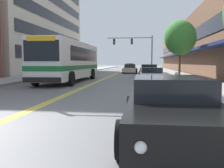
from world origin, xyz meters
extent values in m
plane|color=slate|center=(0.00, 37.00, 0.00)|extent=(240.00, 240.00, 0.00)
cube|color=#9E9B96|center=(-7.48, 37.00, 0.08)|extent=(3.96, 106.00, 0.16)
cube|color=#9E9B96|center=(7.48, 37.00, 0.08)|extent=(3.96, 106.00, 0.16)
cube|color=yellow|center=(-0.10, 37.00, 0.00)|extent=(0.14, 106.00, 0.01)
cube|color=yellow|center=(0.10, 37.00, 0.00)|extent=(0.14, 106.00, 0.01)
cube|color=beige|center=(-15.71, 32.55, 11.15)|extent=(12.00, 29.09, 22.30)
cube|color=black|center=(-9.67, 32.55, 2.79)|extent=(0.08, 26.76, 1.40)
cube|color=black|center=(-9.67, 32.55, 5.57)|extent=(0.08, 26.76, 1.40)
cube|color=black|center=(-9.67, 32.55, 8.36)|extent=(0.08, 26.76, 1.40)
cube|color=black|center=(-9.67, 32.55, 11.15)|extent=(0.08, 26.76, 1.40)
cube|color=brown|center=(13.71, 37.00, 3.86)|extent=(8.00, 68.00, 7.71)
cube|color=navy|center=(9.16, 37.00, 2.90)|extent=(1.10, 61.20, 0.24)
cube|color=black|center=(9.67, 37.00, 4.78)|extent=(0.08, 61.20, 1.40)
cube|color=silver|center=(-2.31, 14.24, 1.77)|extent=(2.45, 11.72, 2.84)
cube|color=#196B33|center=(-2.31, 14.24, 1.20)|extent=(2.47, 11.74, 0.32)
cube|color=black|center=(-2.31, 14.83, 2.22)|extent=(2.48, 9.14, 1.02)
cube|color=black|center=(-2.31, 8.36, 2.28)|extent=(2.21, 0.04, 1.25)
cube|color=yellow|center=(-2.31, 8.35, 2.99)|extent=(1.77, 0.06, 0.28)
cube|color=black|center=(-2.31, 8.34, 0.53)|extent=(2.40, 0.08, 0.32)
cylinder|color=black|center=(-3.57, 10.26, 0.50)|extent=(0.30, 1.00, 1.00)
cylinder|color=black|center=(-1.05, 10.26, 0.50)|extent=(0.30, 1.00, 1.00)
cylinder|color=black|center=(-3.57, 17.46, 0.50)|extent=(0.30, 1.00, 1.00)
cylinder|color=black|center=(-1.05, 17.46, 0.50)|extent=(0.30, 1.00, 1.00)
cube|color=#BCAD89|center=(-4.32, 24.35, 0.46)|extent=(1.92, 4.46, 0.56)
cube|color=black|center=(-4.32, 24.52, 0.98)|extent=(1.65, 1.96, 0.48)
cylinder|color=black|center=(-5.30, 22.97, 0.32)|extent=(0.22, 0.64, 0.64)
cylinder|color=black|center=(-3.33, 22.97, 0.32)|extent=(0.22, 0.64, 0.64)
cylinder|color=black|center=(-5.30, 25.73, 0.32)|extent=(0.22, 0.64, 0.64)
cylinder|color=black|center=(-3.33, 25.73, 0.32)|extent=(0.22, 0.64, 0.64)
sphere|color=silver|center=(-4.99, 22.10, 0.48)|extent=(0.16, 0.16, 0.16)
sphere|color=silver|center=(-3.64, 22.10, 0.48)|extent=(0.16, 0.16, 0.16)
cube|color=red|center=(-5.01, 26.58, 0.48)|extent=(0.18, 0.04, 0.10)
cube|color=red|center=(-3.63, 26.58, 0.48)|extent=(0.18, 0.04, 0.10)
cube|color=#38383D|center=(-4.29, 30.50, 0.51)|extent=(1.73, 4.02, 0.66)
cube|color=black|center=(-4.29, 30.66, 1.11)|extent=(1.49, 1.77, 0.53)
cylinder|color=black|center=(-5.18, 29.26, 0.33)|extent=(0.22, 0.65, 0.65)
cylinder|color=black|center=(-3.41, 29.26, 0.33)|extent=(0.22, 0.65, 0.65)
cylinder|color=black|center=(-5.18, 31.75, 0.33)|extent=(0.22, 0.65, 0.65)
cylinder|color=black|center=(-3.41, 31.75, 0.33)|extent=(0.22, 0.65, 0.65)
sphere|color=silver|center=(-4.90, 28.47, 0.54)|extent=(0.16, 0.16, 0.16)
sphere|color=silver|center=(-3.69, 28.47, 0.54)|extent=(0.16, 0.16, 0.16)
cube|color=red|center=(-4.92, 32.52, 0.54)|extent=(0.18, 0.04, 0.10)
cube|color=red|center=(-3.67, 32.52, 0.54)|extent=(0.18, 0.04, 0.10)
cube|color=black|center=(4.30, -0.54, 0.49)|extent=(1.80, 4.75, 0.63)
cube|color=black|center=(4.30, -0.35, 1.03)|extent=(1.55, 2.09, 0.45)
cylinder|color=black|center=(3.38, -2.01, 0.32)|extent=(0.22, 0.65, 0.65)
cylinder|color=black|center=(3.38, 0.94, 0.32)|extent=(0.22, 0.65, 0.65)
cylinder|color=black|center=(5.22, 0.94, 0.32)|extent=(0.22, 0.65, 0.65)
sphere|color=silver|center=(3.67, -2.93, 0.53)|extent=(0.16, 0.16, 0.16)
cube|color=red|center=(3.65, 1.85, 0.53)|extent=(0.18, 0.04, 0.10)
cube|color=red|center=(4.94, 1.85, 0.53)|extent=(0.18, 0.04, 0.10)
cube|color=#B7B7BC|center=(4.42, 22.16, 0.52)|extent=(1.91, 4.62, 0.67)
cube|color=black|center=(4.42, 22.35, 1.11)|extent=(1.64, 2.03, 0.52)
cylinder|color=black|center=(3.44, 20.73, 0.33)|extent=(0.22, 0.65, 0.65)
cylinder|color=black|center=(5.40, 20.73, 0.33)|extent=(0.22, 0.65, 0.65)
cylinder|color=black|center=(3.44, 23.60, 0.33)|extent=(0.22, 0.65, 0.65)
cylinder|color=black|center=(5.40, 23.60, 0.33)|extent=(0.22, 0.65, 0.65)
sphere|color=silver|center=(3.75, 19.84, 0.55)|extent=(0.16, 0.16, 0.16)
sphere|color=silver|center=(5.09, 19.84, 0.55)|extent=(0.16, 0.16, 0.16)
cube|color=red|center=(3.73, 24.48, 0.55)|extent=(0.18, 0.04, 0.10)
cube|color=red|center=(5.11, 24.48, 0.55)|extent=(0.18, 0.04, 0.10)
cube|color=#232328|center=(4.34, 35.33, 0.45)|extent=(1.89, 4.76, 0.57)
cube|color=black|center=(4.34, 35.52, 0.97)|extent=(1.63, 2.09, 0.47)
cylinder|color=black|center=(3.37, 33.86, 0.31)|extent=(0.22, 0.63, 0.63)
cylinder|color=black|center=(5.31, 33.86, 0.31)|extent=(0.22, 0.63, 0.63)
cylinder|color=black|center=(3.37, 36.81, 0.31)|extent=(0.22, 0.63, 0.63)
cylinder|color=black|center=(5.31, 36.81, 0.31)|extent=(0.22, 0.63, 0.63)
sphere|color=silver|center=(3.68, 32.94, 0.48)|extent=(0.16, 0.16, 0.16)
sphere|color=silver|center=(5.01, 32.94, 0.48)|extent=(0.16, 0.16, 0.16)
cube|color=red|center=(3.66, 37.72, 0.48)|extent=(0.18, 0.04, 0.10)
cube|color=red|center=(5.03, 37.72, 0.48)|extent=(0.18, 0.04, 0.10)
cube|color=white|center=(4.43, 14.28, 0.47)|extent=(1.87, 4.32, 0.58)
cube|color=black|center=(4.43, 14.45, 0.97)|extent=(1.61, 1.90, 0.42)
cylinder|color=black|center=(3.47, 12.94, 0.32)|extent=(0.22, 0.64, 0.64)
cylinder|color=black|center=(5.39, 12.94, 0.32)|extent=(0.22, 0.64, 0.64)
cylinder|color=black|center=(3.47, 15.62, 0.32)|extent=(0.22, 0.64, 0.64)
cylinder|color=black|center=(5.39, 15.62, 0.32)|extent=(0.22, 0.64, 0.64)
sphere|color=silver|center=(3.78, 12.10, 0.50)|extent=(0.16, 0.16, 0.16)
sphere|color=silver|center=(5.09, 12.10, 0.50)|extent=(0.16, 0.16, 0.16)
cube|color=red|center=(3.76, 16.45, 0.50)|extent=(0.18, 0.04, 0.10)
cube|color=red|center=(5.11, 16.45, 0.50)|extent=(0.18, 0.04, 0.10)
cube|color=beige|center=(1.86, 31.27, 0.50)|extent=(1.84, 4.57, 0.63)
cube|color=black|center=(1.86, 31.46, 1.08)|extent=(1.58, 2.01, 0.52)
cylinder|color=black|center=(0.92, 29.86, 0.35)|extent=(0.22, 0.70, 0.70)
cylinder|color=black|center=(2.80, 29.86, 0.35)|extent=(0.22, 0.70, 0.70)
cylinder|color=black|center=(0.92, 32.69, 0.35)|extent=(0.22, 0.70, 0.70)
cylinder|color=black|center=(2.80, 32.69, 0.35)|extent=(0.22, 0.70, 0.70)
sphere|color=silver|center=(1.22, 28.97, 0.54)|extent=(0.16, 0.16, 0.16)
sphere|color=silver|center=(2.50, 28.97, 0.54)|extent=(0.16, 0.16, 0.16)
cube|color=red|center=(1.20, 33.57, 0.54)|extent=(0.18, 0.04, 0.10)
cube|color=red|center=(2.52, 33.57, 0.54)|extent=(0.18, 0.04, 0.10)
cube|color=#475675|center=(0.93, 46.70, 0.51)|extent=(1.77, 4.20, 0.68)
cube|color=black|center=(0.93, 46.87, 1.08)|extent=(1.53, 1.85, 0.46)
cylinder|color=black|center=(0.02, 45.40, 0.31)|extent=(0.22, 0.63, 0.63)
cylinder|color=black|center=(1.84, 45.40, 0.31)|extent=(0.22, 0.63, 0.63)
cylinder|color=black|center=(0.02, 48.00, 0.31)|extent=(0.22, 0.63, 0.63)
cylinder|color=black|center=(1.84, 48.00, 0.31)|extent=(0.22, 0.63, 0.63)
sphere|color=silver|center=(0.31, 44.58, 0.55)|extent=(0.16, 0.16, 0.16)
sphere|color=silver|center=(1.55, 44.58, 0.55)|extent=(0.16, 0.16, 0.16)
cube|color=red|center=(0.29, 48.81, 0.55)|extent=(0.18, 0.04, 0.10)
cube|color=red|center=(1.57, 48.81, 0.55)|extent=(0.18, 0.04, 0.10)
cube|color=#19234C|center=(0.62, 57.99, 0.52)|extent=(1.93, 4.22, 0.70)
cube|color=black|center=(0.62, 58.16, 1.12)|extent=(1.66, 1.85, 0.50)
cylinder|color=black|center=(-0.36, 56.68, 0.31)|extent=(0.22, 0.62, 0.62)
cylinder|color=black|center=(1.61, 56.68, 0.31)|extent=(0.22, 0.62, 0.62)
cylinder|color=black|center=(-0.36, 59.29, 0.31)|extent=(0.22, 0.62, 0.62)
cylinder|color=black|center=(1.61, 59.29, 0.31)|extent=(0.22, 0.62, 0.62)
sphere|color=silver|center=(-0.05, 55.86, 0.56)|extent=(0.16, 0.16, 0.16)
sphere|color=silver|center=(1.30, 55.86, 0.56)|extent=(0.16, 0.16, 0.16)
cube|color=red|center=(-0.07, 60.10, 0.56)|extent=(0.18, 0.04, 0.10)
cube|color=red|center=(1.32, 60.10, 0.56)|extent=(0.18, 0.04, 0.10)
cylinder|color=#47474C|center=(5.20, 35.58, 2.99)|extent=(0.18, 0.18, 5.98)
cylinder|color=#47474C|center=(1.54, 35.58, 5.63)|extent=(7.33, 0.11, 0.11)
cube|color=black|center=(1.90, 35.58, 5.03)|extent=(0.34, 0.26, 0.92)
sphere|color=red|center=(1.90, 35.42, 5.31)|extent=(0.18, 0.18, 0.18)
sphere|color=yellow|center=(1.90, 35.42, 5.03)|extent=(0.18, 0.18, 0.18)
sphere|color=green|center=(1.90, 35.42, 4.75)|extent=(0.18, 0.18, 0.18)
cylinder|color=black|center=(1.90, 35.58, 5.56)|extent=(0.02, 0.02, 0.14)
cube|color=black|center=(-1.03, 35.58, 5.03)|extent=(0.34, 0.26, 0.92)
sphere|color=red|center=(-1.03, 35.42, 5.31)|extent=(0.18, 0.18, 0.18)
sphere|color=yellow|center=(-1.03, 35.42, 5.03)|extent=(0.18, 0.18, 0.18)
sphere|color=green|center=(-1.03, 35.42, 4.75)|extent=(0.18, 0.18, 0.18)
cylinder|color=black|center=(-1.03, 35.58, 5.56)|extent=(0.02, 0.02, 0.14)
cylinder|color=brown|center=(6.89, 16.35, 1.36)|extent=(0.19, 0.19, 2.40)
ellipsoid|color=#387F33|center=(6.89, 16.35, 3.72)|extent=(2.71, 2.71, 2.99)
cylinder|color=#B7B7BC|center=(5.95, 11.19, 0.47)|extent=(0.20, 0.20, 0.63)
sphere|color=#B7B7BC|center=(5.95, 11.19, 0.84)|extent=(0.18, 0.18, 0.18)
cylinder|color=#B7B7BC|center=(5.81, 11.19, 0.54)|extent=(0.08, 0.09, 0.09)
camera|label=1|loc=(3.68, -5.94, 1.57)|focal=40.00mm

